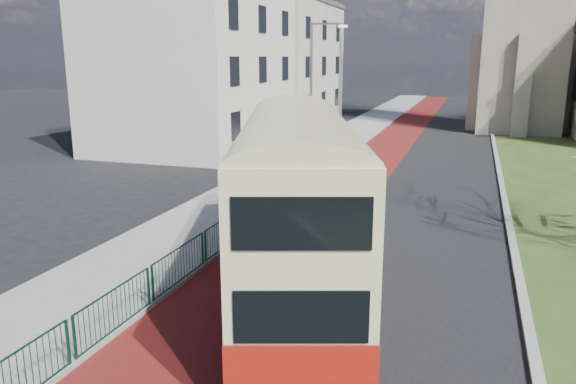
% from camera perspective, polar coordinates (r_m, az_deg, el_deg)
% --- Properties ---
extents(ground, '(160.00, 160.00, 0.00)m').
position_cam_1_polar(ground, '(15.62, -0.11, -9.94)').
color(ground, black).
rests_on(ground, ground).
extents(road_carriageway, '(9.00, 120.00, 0.01)m').
position_cam_1_polar(road_carriageway, '(34.30, 12.91, 2.78)').
color(road_carriageway, black).
rests_on(road_carriageway, ground).
extents(bus_lane, '(3.40, 120.00, 0.01)m').
position_cam_1_polar(bus_lane, '(34.64, 8.46, 3.08)').
color(bus_lane, '#591414').
rests_on(bus_lane, ground).
extents(pavement_west, '(4.00, 120.00, 0.12)m').
position_cam_1_polar(pavement_west, '(35.46, 2.39, 3.55)').
color(pavement_west, gray).
rests_on(pavement_west, ground).
extents(kerb_west, '(0.25, 120.00, 0.13)m').
position_cam_1_polar(kerb_west, '(34.97, 5.55, 3.36)').
color(kerb_west, '#999993').
rests_on(kerb_west, ground).
extents(kerb_east, '(0.25, 80.00, 0.13)m').
position_cam_1_polar(kerb_east, '(36.16, 20.50, 2.90)').
color(kerb_east, '#999993').
rests_on(kerb_east, ground).
extents(pedestrian_railing, '(0.07, 24.00, 1.12)m').
position_cam_1_polar(pedestrian_railing, '(19.94, -4.55, -3.01)').
color(pedestrian_railing, '#0D3C27').
rests_on(pedestrian_railing, ground).
extents(street_block_near, '(10.30, 14.30, 13.00)m').
position_cam_1_polar(street_block_near, '(40.12, -9.52, 13.80)').
color(street_block_near, silver).
rests_on(street_block_near, ground).
extents(street_block_far, '(10.30, 16.30, 11.50)m').
position_cam_1_polar(street_block_far, '(54.82, -1.55, 13.09)').
color(street_block_far, '#B5AD99').
rests_on(street_block_far, ground).
extents(streetlamp, '(2.13, 0.18, 8.00)m').
position_cam_1_polar(streetlamp, '(32.85, 2.61, 10.71)').
color(streetlamp, gray).
rests_on(streetlamp, pavement_west).
extents(bus, '(6.06, 11.59, 4.74)m').
position_cam_1_polar(bus, '(14.56, 0.83, -0.44)').
color(bus, '#A6180F').
rests_on(bus, ground).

